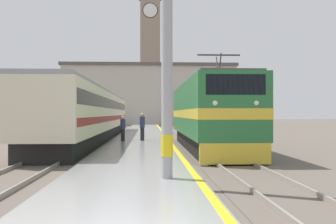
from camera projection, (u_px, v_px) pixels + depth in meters
ground_plane at (143, 136)px, 34.95m from camera, size 200.00×200.00×0.00m
platform at (142, 138)px, 29.96m from camera, size 4.00×140.00×0.26m
rail_track_near at (192, 140)px, 30.15m from camera, size 2.83×140.00×0.16m
rail_track_far at (93, 140)px, 29.78m from camera, size 2.83×140.00×0.16m
locomotive_train at (207, 114)px, 22.28m from camera, size 2.92×14.77×4.85m
passenger_train at (94, 114)px, 29.92m from camera, size 2.92×30.67×3.71m
catenary_mast at (171, 50)px, 10.79m from camera, size 3.14×0.33×7.12m
person_on_platform at (123, 128)px, 25.43m from camera, size 0.34×0.34×1.64m
second_waiting_passenger at (142, 126)px, 25.77m from camera, size 0.34×0.34×1.80m
clock_tower at (150, 48)px, 83.22m from camera, size 5.14×5.14×29.97m
station_building at (149, 95)px, 69.87m from camera, size 29.82×9.97×10.55m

